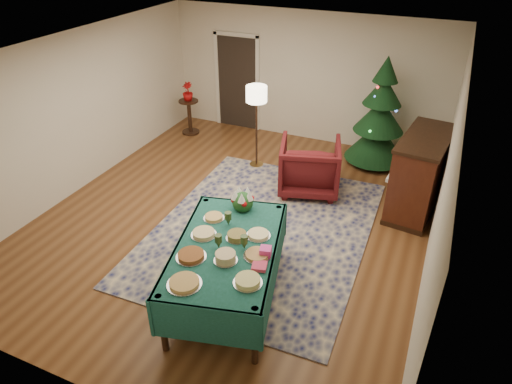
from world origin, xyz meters
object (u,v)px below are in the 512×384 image
at_px(christmas_tree, 380,117).
at_px(piano, 419,175).
at_px(gift_box, 266,252).
at_px(potted_plant, 188,95).
at_px(floor_lamp, 257,99).
at_px(side_table, 190,117).
at_px(buffet_table, 227,256).
at_px(armchair, 310,164).

height_order(christmas_tree, piano, christmas_tree).
height_order(gift_box, potted_plant, potted_plant).
bearing_deg(piano, floor_lamp, 173.14).
distance_m(side_table, christmas_tree, 4.17).
distance_m(buffet_table, potted_plant, 5.37).
xyz_separation_m(buffet_table, floor_lamp, (-1.12, 3.50, 0.71)).
relative_size(side_table, piano, 0.48).
relative_size(armchair, floor_lamp, 0.65).
bearing_deg(piano, gift_box, -114.69).
bearing_deg(christmas_tree, buffet_table, -102.18).
height_order(gift_box, armchair, armchair).
bearing_deg(side_table, armchair, -22.57).
bearing_deg(floor_lamp, piano, -6.86).
distance_m(gift_box, piano, 3.44).
bearing_deg(christmas_tree, armchair, -119.02).
bearing_deg(side_table, gift_box, -49.91).
relative_size(buffet_table, armchair, 2.25).
relative_size(potted_plant, piano, 0.25).
xyz_separation_m(buffet_table, piano, (1.94, 3.13, -0.01)).
bearing_deg(christmas_tree, piano, -56.30).
xyz_separation_m(side_table, christmas_tree, (4.12, 0.22, 0.58)).
relative_size(buffet_table, floor_lamp, 1.46).
relative_size(armchair, piano, 0.65).
distance_m(armchair, piano, 1.83).
bearing_deg(christmas_tree, floor_lamp, -153.27).
distance_m(buffet_table, armchair, 3.00).
height_order(armchair, christmas_tree, christmas_tree).
bearing_deg(gift_box, christmas_tree, 84.01).
distance_m(potted_plant, piano, 5.23).
xyz_separation_m(gift_box, armchair, (-0.39, 2.98, -0.36)).
xyz_separation_m(gift_box, piano, (1.43, 3.11, -0.23)).
height_order(potted_plant, piano, piano).
distance_m(side_table, potted_plant, 0.51).
distance_m(gift_box, floor_lamp, 3.88).
height_order(armchair, piano, piano).
height_order(gift_box, christmas_tree, christmas_tree).
height_order(buffet_table, gift_box, gift_box).
relative_size(gift_box, christmas_tree, 0.06).
height_order(side_table, potted_plant, potted_plant).
height_order(floor_lamp, potted_plant, floor_lamp).
bearing_deg(gift_box, side_table, 130.09).
bearing_deg(gift_box, armchair, 97.51).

